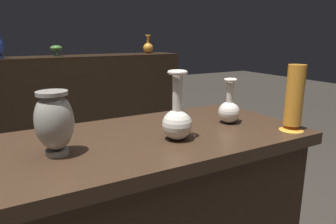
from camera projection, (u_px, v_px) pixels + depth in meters
name	position (u px, v px, depth m)	size (l,w,h in m)	color
display_plinth	(160.00, 219.00, 1.35)	(1.20, 0.64, 0.80)	#382619
back_display_shelf	(62.00, 104.00, 3.19)	(2.60, 0.40, 0.99)	black
vase_centerpiece	(177.00, 119.00, 1.17)	(0.12, 0.12, 0.27)	silver
vase_tall_behind	(229.00, 109.00, 1.40)	(0.10, 0.10, 0.21)	silver
vase_left_accent	(294.00, 100.00, 1.27)	(0.10, 0.10, 0.28)	orange
vase_right_accent	(54.00, 121.00, 1.00)	(0.13, 0.13, 0.22)	gray
shelf_vase_center	(56.00, 48.00, 3.07)	(0.12, 0.12, 0.11)	#477A38
shelf_vase_far_right	(148.00, 47.00, 3.59)	(0.12, 0.12, 0.21)	orange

